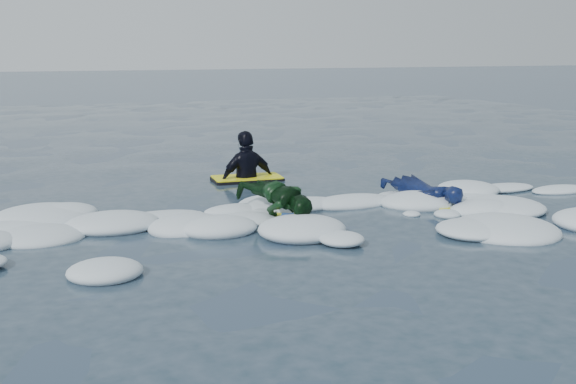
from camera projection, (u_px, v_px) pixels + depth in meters
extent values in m
plane|color=#1B2F43|center=(271.00, 247.00, 7.91)|extent=(120.00, 120.00, 0.00)
cube|color=black|center=(433.00, 206.00, 9.79)|extent=(0.91, 1.08, 0.05)
cube|color=#FFFD15|center=(433.00, 203.00, 9.78)|extent=(0.88, 1.05, 0.02)
imported|color=#0B1951|center=(423.00, 190.00, 9.99)|extent=(0.81, 1.49, 0.34)
cube|color=black|center=(286.00, 222.00, 8.89)|extent=(0.78, 0.97, 0.04)
cube|color=#FFFD15|center=(286.00, 220.00, 8.89)|extent=(0.75, 0.95, 0.02)
cube|color=blue|center=(286.00, 219.00, 8.88)|extent=(0.47, 0.81, 0.01)
imported|color=#0E340F|center=(281.00, 200.00, 9.03)|extent=(0.87, 1.38, 0.49)
cube|color=black|center=(247.00, 179.00, 11.71)|extent=(1.15, 0.67, 0.06)
cube|color=#FFFD15|center=(247.00, 177.00, 11.70)|extent=(1.13, 0.65, 0.02)
imported|color=black|center=(247.00, 182.00, 11.72)|extent=(1.04, 0.57, 1.68)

